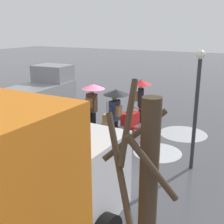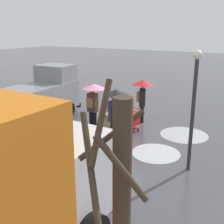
{
  "view_description": "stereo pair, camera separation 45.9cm",
  "coord_description": "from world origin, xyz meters",
  "views": [
    {
      "loc": [
        -5.57,
        10.44,
        4.5
      ],
      "look_at": [
        -0.14,
        0.22,
        1.05
      ],
      "focal_mm": 45.75,
      "sensor_mm": 36.0,
      "label": 1
    },
    {
      "loc": [
        -5.97,
        10.22,
        4.5
      ],
      "look_at": [
        -0.14,
        0.22,
        1.05
      ],
      "focal_mm": 45.75,
      "sensor_mm": 36.0,
      "label": 2
    }
  ],
  "objects": [
    {
      "name": "ground_plane",
      "position": [
        0.0,
        0.0,
        0.0
      ],
      "size": [
        90.0,
        90.0,
        0.0
      ],
      "primitive_type": "plane",
      "color": "#4C4C51"
    },
    {
      "name": "slush_patch_near_cluster",
      "position": [
        -2.83,
        -1.4,
        0.0
      ],
      "size": [
        2.06,
        2.06,
        0.01
      ],
      "primitive_type": "cylinder",
      "color": "#ADAFB5",
      "rests_on": "ground"
    },
    {
      "name": "slush_patch_under_van",
      "position": [
        -2.47,
        0.99,
        0.0
      ],
      "size": [
        1.81,
        1.81,
        0.01
      ],
      "primitive_type": "cylinder",
      "color": "silver",
      "rests_on": "ground"
    },
    {
      "name": "cargo_van_parked_right",
      "position": [
        4.13,
        0.32,
        1.18
      ],
      "size": [
        2.41,
        5.44,
        2.6
      ],
      "color": "gray",
      "rests_on": "ground"
    },
    {
      "name": "shopping_cart_vendor",
      "position": [
        -0.63,
        -0.56,
        0.57
      ],
      "size": [
        0.69,
        0.9,
        1.04
      ],
      "color": "red",
      "rests_on": "ground"
    },
    {
      "name": "hand_dolly_boxes",
      "position": [
        0.21,
        -0.09,
        0.48
      ],
      "size": [
        0.54,
        0.72,
        1.32
      ],
      "color": "#515156",
      "rests_on": "ground"
    },
    {
      "name": "pedestrian_pink_side",
      "position": [
        -0.46,
        0.53,
        1.57
      ],
      "size": [
        1.04,
        1.04,
        2.15
      ],
      "color": "black",
      "rests_on": "ground"
    },
    {
      "name": "pedestrian_black_side",
      "position": [
        1.0,
        -0.06,
        1.57
      ],
      "size": [
        1.04,
        1.04,
        2.15
      ],
      "color": "black",
      "rests_on": "ground"
    },
    {
      "name": "pedestrian_white_side",
      "position": [
        -0.51,
        -2.02,
        1.57
      ],
      "size": [
        1.04,
        1.04,
        2.15
      ],
      "color": "black",
      "rests_on": "ground"
    },
    {
      "name": "street_lamp",
      "position": [
        -3.87,
        1.63,
        2.37
      ],
      "size": [
        0.28,
        0.28,
        3.86
      ],
      "color": "#2D2D33",
      "rests_on": "ground"
    }
  ]
}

